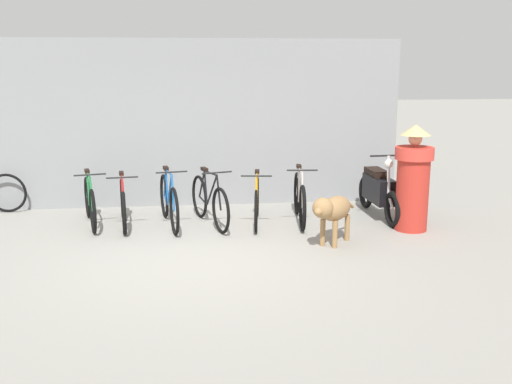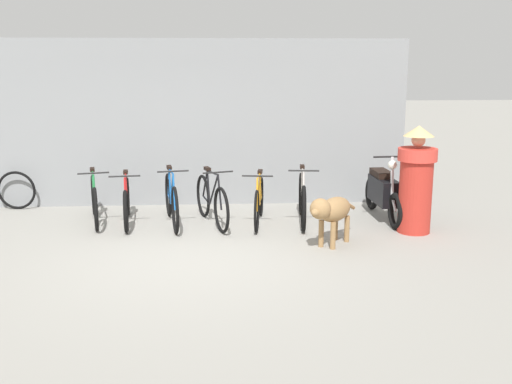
# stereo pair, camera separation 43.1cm
# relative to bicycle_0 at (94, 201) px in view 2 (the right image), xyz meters

# --- Properties ---
(ground_plane) EXTENTS (60.00, 60.00, 0.00)m
(ground_plane) POSITION_rel_bicycle_0_xyz_m (1.55, -1.84, -0.35)
(ground_plane) COLOR gray
(shop_wall_back) EXTENTS (7.35, 0.20, 2.86)m
(shop_wall_back) POSITION_rel_bicycle_0_xyz_m (1.55, 1.20, 1.08)
(shop_wall_back) COLOR gray
(shop_wall_back) RESTS_ON ground
(bicycle_0) EXTENTS (0.52, 1.62, 0.86)m
(bicycle_0) POSITION_rel_bicycle_0_xyz_m (0.00, 0.00, 0.00)
(bicycle_0) COLOR black
(bicycle_0) RESTS_ON ground
(bicycle_1) EXTENTS (0.46, 1.63, 0.83)m
(bicycle_1) POSITION_rel_bicycle_0_xyz_m (0.51, -0.10, -0.01)
(bicycle_1) COLOR black
(bicycle_1) RESTS_ON ground
(bicycle_2) EXTENTS (0.47, 1.73, 0.91)m
(bicycle_2) POSITION_rel_bicycle_0_xyz_m (1.21, -0.18, 0.02)
(bicycle_2) COLOR black
(bicycle_2) RESTS_ON ground
(bicycle_3) EXTENTS (0.59, 1.63, 0.89)m
(bicycle_3) POSITION_rel_bicycle_0_xyz_m (1.83, -0.22, 0.01)
(bicycle_3) COLOR black
(bicycle_3) RESTS_ON ground
(bicycle_4) EXTENTS (0.46, 1.64, 0.83)m
(bicycle_4) POSITION_rel_bicycle_0_xyz_m (2.57, -0.22, -0.00)
(bicycle_4) COLOR black
(bicycle_4) RESTS_ON ground
(bicycle_5) EXTENTS (0.46, 1.71, 0.90)m
(bicycle_5) POSITION_rel_bicycle_0_xyz_m (3.25, -0.20, 0.01)
(bicycle_5) COLOR black
(bicycle_5) RESTS_ON ground
(motorcycle) EXTENTS (0.58, 1.81, 1.08)m
(motorcycle) POSITION_rel_bicycle_0_xyz_m (4.57, -0.05, 0.08)
(motorcycle) COLOR black
(motorcycle) RESTS_ON ground
(stray_dog) EXTENTS (0.85, 1.00, 0.73)m
(stray_dog) POSITION_rel_bicycle_0_xyz_m (3.47, -1.44, 0.14)
(stray_dog) COLOR #997247
(stray_dog) RESTS_ON ground
(person_in_robes) EXTENTS (0.66, 0.66, 1.58)m
(person_in_robes) POSITION_rel_bicycle_0_xyz_m (4.83, -0.84, 0.44)
(person_in_robes) COLOR #B72D23
(person_in_robes) RESTS_ON ground
(spare_tire_left) EXTENTS (0.66, 0.09, 0.66)m
(spare_tire_left) POSITION_rel_bicycle_0_xyz_m (-1.50, 0.95, -0.02)
(spare_tire_left) COLOR black
(spare_tire_left) RESTS_ON ground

